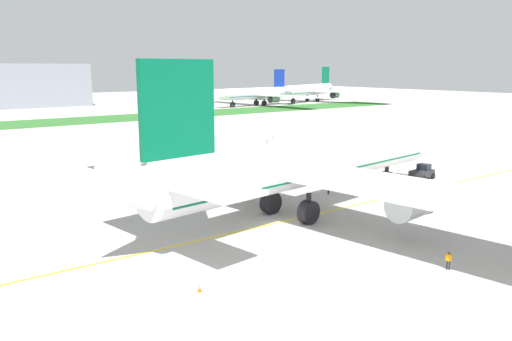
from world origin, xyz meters
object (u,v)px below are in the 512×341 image
object	(u,v)px
parked_airliner_far_right	(257,94)
parked_airliner_far_outer	(310,90)
ground_crew_wingwalker_port	(328,187)
airliner_foreground	(305,163)
pushback_tug	(422,172)
service_truck_baggage_loader	(279,142)
ground_crew_marshaller_front	(449,259)
traffic_cone_starboard_wing	(495,199)
traffic_cone_near_nose	(200,288)

from	to	relation	value
parked_airliner_far_right	parked_airliner_far_outer	size ratio (longest dim) A/B	0.84
ground_crew_wingwalker_port	airliner_foreground	bearing A→B (deg)	-149.91
ground_crew_wingwalker_port	pushback_tug	bearing A→B (deg)	-4.96
ground_crew_wingwalker_port	parked_airliner_far_outer	xyz separation A→B (m)	(126.28, 140.51, 4.65)
pushback_tug	service_truck_baggage_loader	xyz separation A→B (m)	(0.87, 35.33, 0.66)
parked_airliner_far_right	airliner_foreground	bearing A→B (deg)	-125.16
pushback_tug	ground_crew_marshaller_front	xyz separation A→B (m)	(-29.17, -23.71, -0.07)
airliner_foreground	traffic_cone_starboard_wing	world-z (taller)	airliner_foreground
airliner_foreground	parked_airliner_far_outer	size ratio (longest dim) A/B	1.07
traffic_cone_starboard_wing	parked_airliner_far_outer	size ratio (longest dim) A/B	0.01
traffic_cone_near_nose	parked_airliner_far_outer	distance (m)	221.56
airliner_foreground	traffic_cone_starboard_wing	size ratio (longest dim) A/B	146.00
parked_airliner_far_outer	parked_airliner_far_right	bearing A→B (deg)	-170.89
ground_crew_marshaller_front	ground_crew_wingwalker_port	bearing A→B (deg)	66.59
airliner_foreground	parked_airliner_far_right	xyz separation A→B (m)	(98.46, 139.81, -0.63)
ground_crew_wingwalker_port	ground_crew_marshaller_front	world-z (taller)	ground_crew_wingwalker_port
traffic_cone_starboard_wing	parked_airliner_far_outer	world-z (taller)	parked_airliner_far_outer
ground_crew_wingwalker_port	traffic_cone_near_nose	size ratio (longest dim) A/B	2.87
airliner_foreground	traffic_cone_starboard_wing	distance (m)	26.06
ground_crew_marshaller_front	parked_airliner_far_right	bearing A→B (deg)	57.87
traffic_cone_starboard_wing	pushback_tug	bearing A→B (deg)	74.31
service_truck_baggage_loader	parked_airliner_far_outer	xyz separation A→B (m)	(107.19, 106.76, 3.98)
ground_crew_wingwalker_port	service_truck_baggage_loader	xyz separation A→B (m)	(19.09, 33.75, 0.67)
ground_crew_marshaller_front	service_truck_baggage_loader	bearing A→B (deg)	63.03
pushback_tug	ground_crew_wingwalker_port	world-z (taller)	pushback_tug
airliner_foreground	ground_crew_wingwalker_port	size ratio (longest dim) A/B	50.84
traffic_cone_starboard_wing	service_truck_baggage_loader	xyz separation A→B (m)	(4.74, 49.09, 1.40)
pushback_tug	parked_airliner_far_right	distance (m)	153.76
airliner_foreground	ground_crew_marshaller_front	bearing A→B (deg)	-95.61
service_truck_baggage_loader	pushback_tug	bearing A→B (deg)	-91.41
airliner_foreground	parked_airliner_far_outer	xyz separation A→B (m)	(135.26, 145.71, -0.25)
pushback_tug	ground_crew_wingwalker_port	bearing A→B (deg)	175.04
service_truck_baggage_loader	traffic_cone_near_nose	bearing A→B (deg)	-134.26
pushback_tug	parked_airliner_far_outer	bearing A→B (deg)	52.75
parked_airliner_far_outer	traffic_cone_starboard_wing	bearing A→B (deg)	-125.68
ground_crew_marshaller_front	parked_airliner_far_outer	bearing A→B (deg)	50.39
ground_crew_marshaller_front	traffic_cone_near_nose	world-z (taller)	ground_crew_marshaller_front
ground_crew_wingwalker_port	traffic_cone_near_nose	distance (m)	34.20
service_truck_baggage_loader	parked_airliner_far_right	distance (m)	123.04
traffic_cone_starboard_wing	traffic_cone_near_nose	bearing A→B (deg)	-178.45
traffic_cone_starboard_wing	parked_airliner_far_right	xyz separation A→B (m)	(75.13, 149.95, 5.00)
traffic_cone_near_nose	traffic_cone_starboard_wing	distance (m)	44.29
ground_crew_marshaller_front	traffic_cone_starboard_wing	world-z (taller)	ground_crew_marshaller_front
pushback_tug	service_truck_baggage_loader	world-z (taller)	service_truck_baggage_loader
traffic_cone_near_nose	pushback_tug	bearing A→B (deg)	17.26
ground_crew_marshaller_front	traffic_cone_near_nose	distance (m)	20.90
airliner_foreground	traffic_cone_near_nose	bearing A→B (deg)	-151.57
pushback_tug	service_truck_baggage_loader	bearing A→B (deg)	88.59
airliner_foreground	ground_crew_wingwalker_port	distance (m)	11.48
airliner_foreground	service_truck_baggage_loader	xyz separation A→B (m)	(28.07, 38.95, -4.23)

